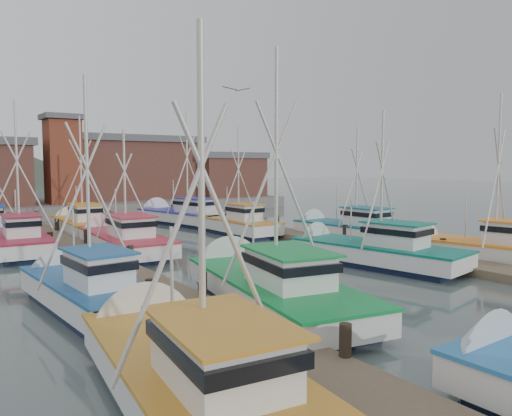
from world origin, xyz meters
TOP-DOWN VIEW (x-y plane):
  - ground at (0.00, 0.00)m, footprint 260.00×260.00m
  - dock_left at (-7.00, 4.04)m, footprint 2.30×46.00m
  - dock_right at (7.00, 4.04)m, footprint 2.30×46.00m
  - quay at (0.00, 37.00)m, footprint 44.00×16.00m
  - shed_center at (6.00, 37.00)m, footprint 14.84×9.54m
  - shed_right at (17.00, 34.00)m, footprint 8.48×6.36m
  - lookout_tower at (-2.00, 33.00)m, footprint 3.60×3.60m
  - boat_2 at (-9.82, -8.36)m, footprint 3.92×9.66m
  - boat_4 at (-4.18, -3.27)m, footprint 4.86×10.41m
  - boat_5 at (4.16, -0.40)m, footprint 4.37×9.52m
  - boat_6 at (-9.62, -0.16)m, footprint 3.44×8.25m
  - boat_7 at (9.16, -3.43)m, footprint 4.03×8.35m
  - boat_8 at (-4.56, 10.13)m, footprint 3.42×9.67m
  - boat_9 at (4.65, 12.77)m, footprint 3.27×8.20m
  - boat_10 at (-9.38, 13.46)m, footprint 3.74×8.83m
  - boat_11 at (9.24, 6.02)m, footprint 3.51×9.13m
  - boat_12 at (-4.40, 19.01)m, footprint 3.61×8.71m
  - boat_13 at (4.30, 20.35)m, footprint 5.01×10.74m
  - gull_far at (-0.38, 4.55)m, footprint 1.52×0.66m

SIDE VIEW (x-z plane):
  - ground at x=0.00m, z-range 0.00..0.00m
  - dock_left at x=-7.00m, z-range -0.54..0.96m
  - dock_right at x=7.00m, z-range -0.54..0.96m
  - quay at x=0.00m, z-range 0.00..1.20m
  - boat_8 at x=-4.56m, z-range -3.20..4.56m
  - boat_9 at x=4.65m, z-range -3.41..4.77m
  - boat_5 at x=4.16m, z-range -3.48..4.84m
  - boat_11 at x=9.24m, z-range -3.41..4.76m
  - boat_2 at x=-9.82m, z-range -3.53..4.89m
  - boat_12 at x=-4.40m, z-range -3.84..5.20m
  - boat_6 at x=-9.62m, z-range -3.56..4.92m
  - boat_7 at x=9.16m, z-range -3.84..5.20m
  - boat_4 at x=-4.18m, z-range -4.17..5.54m
  - boat_10 at x=-9.38m, z-range -3.91..5.28m
  - boat_13 at x=4.30m, z-range -4.38..5.75m
  - shed_right at x=17.00m, z-range 1.24..6.44m
  - shed_center at x=6.00m, z-range 1.24..8.14m
  - lookout_tower at x=-2.00m, z-range 1.30..9.80m
  - gull_far at x=-0.38m, z-range 8.68..8.92m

